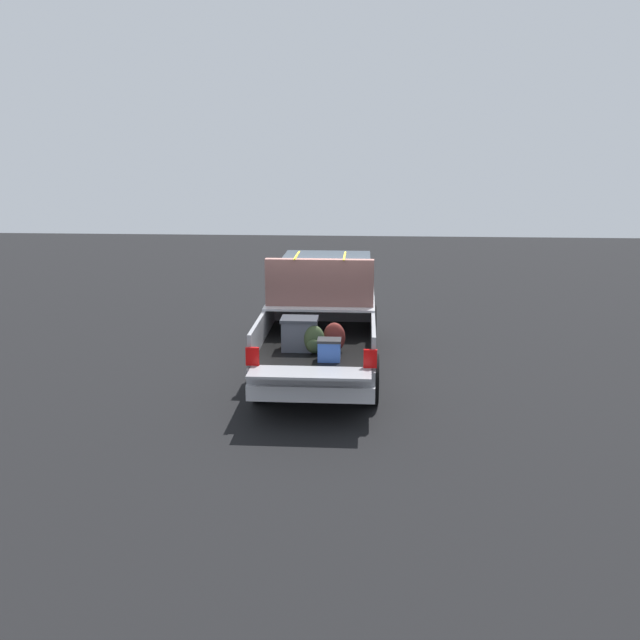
# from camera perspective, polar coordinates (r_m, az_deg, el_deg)

# --- Properties ---
(ground_plane) EXTENTS (40.00, 40.00, 0.00)m
(ground_plane) POSITION_cam_1_polar(r_m,az_deg,el_deg) (13.19, 0.17, -4.01)
(ground_plane) COLOR black
(pickup_truck) EXTENTS (6.05, 2.06, 2.23)m
(pickup_truck) POSITION_cam_1_polar(r_m,az_deg,el_deg) (13.29, 0.28, 0.51)
(pickup_truck) COLOR gray
(pickup_truck) RESTS_ON ground_plane
(trash_can) EXTENTS (0.60, 0.60, 0.98)m
(trash_can) POSITION_cam_1_polar(r_m,az_deg,el_deg) (15.71, -0.66, 0.83)
(trash_can) COLOR #2D2D33
(trash_can) RESTS_ON ground_plane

